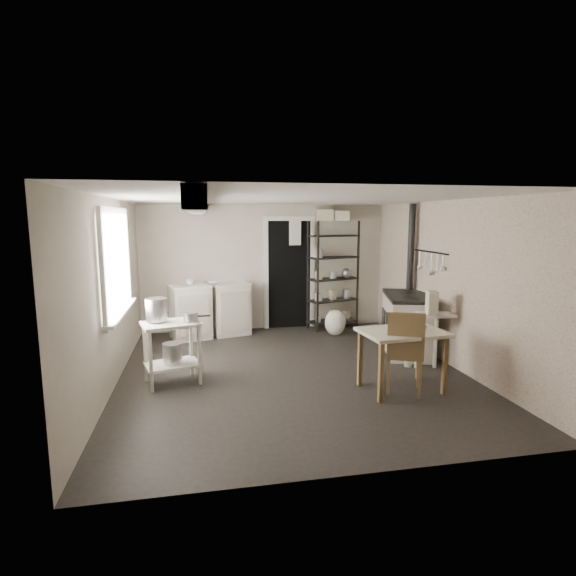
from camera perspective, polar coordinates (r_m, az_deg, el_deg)
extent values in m
plane|color=black|center=(6.15, 0.54, -10.60)|extent=(5.00, 5.00, 0.00)
plane|color=silver|center=(5.80, 0.58, 11.32)|extent=(5.00, 5.00, 0.00)
cube|color=#BBB1A0|center=(8.31, -2.91, 2.65)|extent=(4.50, 0.02, 2.30)
cube|color=#BBB1A0|center=(3.51, 8.84, -6.16)|extent=(4.50, 0.02, 2.30)
cube|color=#BBB1A0|center=(5.85, -21.56, -0.62)|extent=(0.02, 5.00, 2.30)
cube|color=#BBB1A0|center=(6.69, 19.79, 0.60)|extent=(0.02, 5.00, 2.30)
cylinder|color=#BCBBBE|center=(5.76, -16.38, -2.63)|extent=(0.28, 0.28, 0.28)
cylinder|color=#BCBBBE|center=(5.69, -12.29, -3.54)|extent=(0.21, 0.21, 0.10)
cylinder|color=#BCBBBE|center=(5.84, -14.47, -8.01)|extent=(0.29, 0.29, 0.26)
imported|color=silver|center=(7.80, -9.53, 0.65)|extent=(0.33, 0.33, 0.06)
imported|color=silver|center=(7.81, -12.27, 0.74)|extent=(0.16, 0.16, 0.11)
imported|color=silver|center=(8.25, 3.52, 4.13)|extent=(0.11, 0.11, 0.19)
cube|color=beige|center=(8.31, 4.65, 8.57)|extent=(0.34, 0.30, 0.21)
cube|color=beige|center=(8.35, 6.95, 8.40)|extent=(0.36, 0.35, 0.18)
cube|color=beige|center=(6.33, 17.83, -1.03)|extent=(0.17, 0.23, 0.31)
imported|color=silver|center=(5.49, 16.82, -4.66)|extent=(0.10, 0.10, 0.09)
ellipsoid|color=silver|center=(7.97, 6.02, -4.30)|extent=(0.42, 0.37, 0.45)
cylinder|color=silver|center=(6.57, 14.99, -8.95)|extent=(0.13, 0.13, 0.14)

